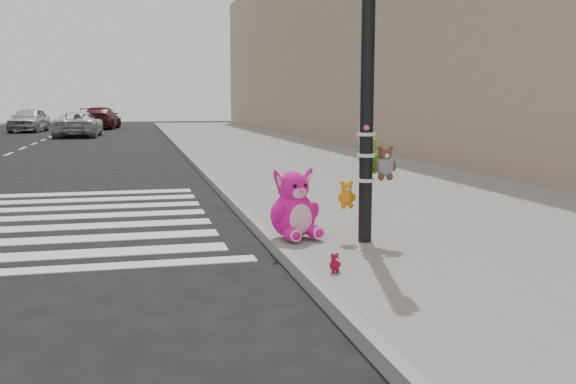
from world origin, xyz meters
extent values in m
plane|color=black|center=(0.00, 0.00, 0.00)|extent=(120.00, 120.00, 0.00)
cube|color=slate|center=(5.00, 10.00, 0.07)|extent=(7.00, 80.00, 0.14)
cube|color=gray|center=(1.55, 10.00, 0.07)|extent=(0.12, 80.00, 0.15)
cube|color=tan|center=(10.50, 20.00, 5.00)|extent=(5.00, 60.00, 10.00)
cylinder|color=black|center=(2.60, 1.80, 2.14)|extent=(0.16, 0.16, 4.00)
cylinder|color=white|center=(2.60, 1.80, 0.89)|extent=(0.22, 0.22, 0.04)
cylinder|color=white|center=(2.60, 1.80, 1.19)|extent=(0.22, 0.22, 0.04)
cylinder|color=white|center=(2.60, 1.80, 1.44)|extent=(0.22, 0.22, 0.04)
ellipsoid|color=#F0149D|center=(1.71, 1.92, 0.22)|extent=(0.26, 0.34, 0.16)
ellipsoid|color=#F0149D|center=(2.02, 2.00, 0.22)|extent=(0.26, 0.34, 0.16)
ellipsoid|color=#F0149D|center=(1.80, 2.20, 0.42)|extent=(0.68, 0.62, 0.57)
ellipsoid|color=#F9BFD1|center=(1.85, 2.01, 0.41)|extent=(0.34, 0.19, 0.37)
sphere|color=#F0149D|center=(1.80, 2.20, 0.78)|extent=(0.48, 0.48, 0.39)
ellipsoid|color=#F0149D|center=(1.62, 2.17, 0.83)|extent=(0.28, 0.15, 0.39)
ellipsoid|color=#F0149D|center=(1.97, 2.27, 0.83)|extent=(0.28, 0.15, 0.39)
imported|color=silver|center=(-3.06, 31.02, 0.67)|extent=(2.44, 4.91, 1.34)
imported|color=#50161A|center=(-2.39, 41.48, 0.76)|extent=(2.74, 5.45, 1.52)
imported|color=silver|center=(-6.55, 37.62, 0.76)|extent=(2.30, 4.64, 1.52)
camera|label=1|loc=(-0.07, -5.41, 1.81)|focal=40.00mm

